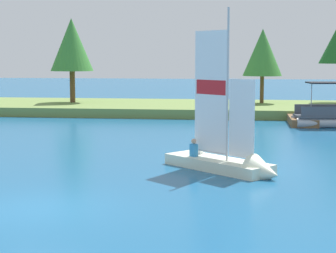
% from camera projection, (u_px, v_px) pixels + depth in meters
% --- Properties ---
extents(ground_plane, '(200.00, 200.00, 0.00)m').
position_uv_depth(ground_plane, '(40.00, 208.00, 16.44)').
color(ground_plane, '#195684').
extents(shore_bank, '(80.00, 10.31, 0.66)m').
position_uv_depth(shore_bank, '(170.00, 108.00, 45.15)').
color(shore_bank, olive).
rests_on(shore_bank, ground).
extents(shoreline_tree_midleft, '(3.39, 3.39, 6.66)m').
position_uv_depth(shoreline_tree_midleft, '(72.00, 45.00, 45.91)').
color(shoreline_tree_midleft, brown).
rests_on(shoreline_tree_midleft, shore_bank).
extents(shoreline_tree_centre, '(3.05, 3.05, 5.80)m').
position_uv_depth(shoreline_tree_centre, '(263.00, 53.00, 45.12)').
color(shoreline_tree_centre, brown).
rests_on(shoreline_tree_centre, shore_bank).
extents(wooden_dock, '(1.64, 4.56, 0.48)m').
position_uv_depth(wooden_dock, '(302.00, 120.00, 37.12)').
color(wooden_dock, brown).
rests_on(wooden_dock, ground).
extents(sailboat, '(4.72, 4.34, 6.47)m').
position_uv_depth(sailboat, '(234.00, 161.00, 21.39)').
color(sailboat, silver).
rests_on(sailboat, ground).
extents(pontoon_boat, '(5.30, 2.67, 2.74)m').
position_uv_depth(pontoon_boat, '(336.00, 116.00, 35.74)').
color(pontoon_boat, '#B2B2B7').
rests_on(pontoon_boat, ground).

